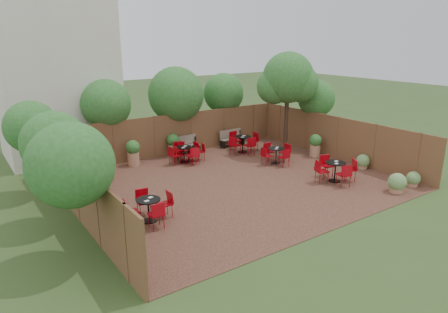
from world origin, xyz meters
TOP-DOWN VIEW (x-y plane):
  - ground at (0.00, 0.00)m, footprint 80.00×80.00m
  - courtyard_paving at (0.00, 0.00)m, footprint 12.00×10.00m
  - fence_back at (0.00, 5.00)m, footprint 12.00×0.08m
  - fence_left at (-6.00, 0.00)m, footprint 0.08×10.00m
  - fence_right at (6.00, 0.00)m, footprint 0.08×10.00m
  - neighbour_building at (-4.50, 8.00)m, footprint 5.00×4.00m
  - overhang_foliage at (-1.33, 3.47)m, footprint 15.28×10.52m
  - courtyard_tree at (4.68, 2.12)m, footprint 2.63×2.53m
  - park_bench_left at (0.38, 4.62)m, footprint 1.51×0.63m
  - park_bench_right at (3.20, 4.62)m, footprint 1.41×0.50m
  - bistro_tables at (-0.11, 1.51)m, footprint 9.92×7.24m
  - planters at (-0.22, 3.59)m, footprint 10.75×4.53m
  - low_shrubs at (5.01, -3.50)m, footprint 1.97×3.14m

SIDE VIEW (x-z plane):
  - ground at x=0.00m, z-range 0.00..0.00m
  - courtyard_paving at x=0.00m, z-range 0.00..0.02m
  - low_shrubs at x=5.01m, z-range -0.03..0.70m
  - park_bench_right at x=3.20m, z-range 0.03..0.90m
  - bistro_tables at x=-0.11m, z-range -0.01..0.95m
  - park_bench_left at x=0.38m, z-range 0.03..0.94m
  - planters at x=-0.22m, z-range 0.03..1.18m
  - fence_back at x=0.00m, z-range 0.00..2.00m
  - fence_left at x=-6.00m, z-range 0.00..2.00m
  - fence_right at x=6.00m, z-range 0.00..2.00m
  - overhang_foliage at x=-1.33m, z-range 1.30..4.05m
  - courtyard_tree at x=4.68m, z-range 1.10..6.01m
  - neighbour_building at x=-4.50m, z-range 0.00..8.00m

